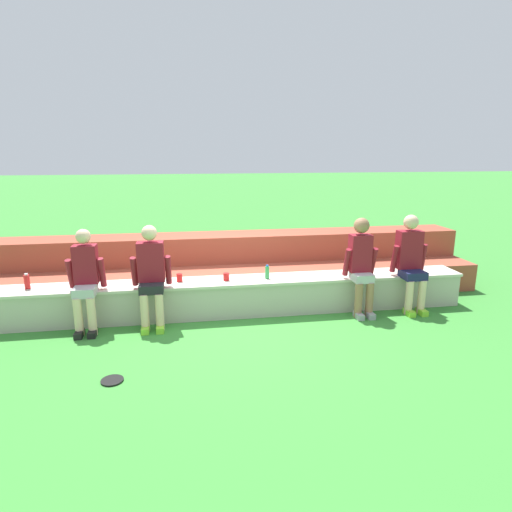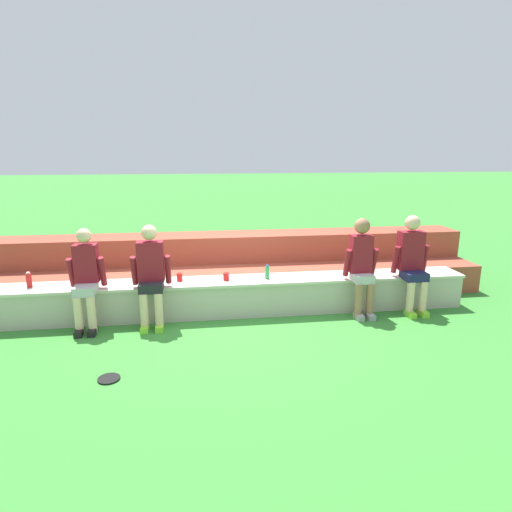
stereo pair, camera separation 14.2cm
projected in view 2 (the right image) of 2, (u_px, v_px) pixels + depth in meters
name	position (u px, v px, depth m)	size (l,w,h in m)	color
ground_plane	(230.00, 320.00, 6.18)	(80.00, 80.00, 0.00)	#388433
stone_seating_wall	(228.00, 296.00, 6.36)	(7.18, 0.55, 0.52)	#B7AF9E
brick_bleachers	(223.00, 267.00, 7.47)	(8.62, 1.39, 0.93)	#9E4833
person_far_left	(86.00, 277.00, 5.75)	(0.48, 0.56, 1.36)	beige
person_left_of_center	(151.00, 273.00, 5.84)	(0.53, 0.51, 1.39)	beige
person_center	(362.00, 264.00, 6.23)	(0.48, 0.50, 1.42)	#996B4C
person_right_of_center	(412.00, 261.00, 6.38)	(0.54, 0.56, 1.44)	beige
water_bottle_near_left	(267.00, 272.00, 6.34)	(0.06, 0.06, 0.21)	green
water_bottle_near_right	(29.00, 280.00, 5.95)	(0.07, 0.07, 0.22)	red
plastic_cup_left_end	(226.00, 277.00, 6.27)	(0.09, 0.09, 0.11)	red
plastic_cup_right_end	(180.00, 277.00, 6.24)	(0.08, 0.08, 0.12)	red
frisbee	(109.00, 379.00, 4.56)	(0.23, 0.23, 0.02)	black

